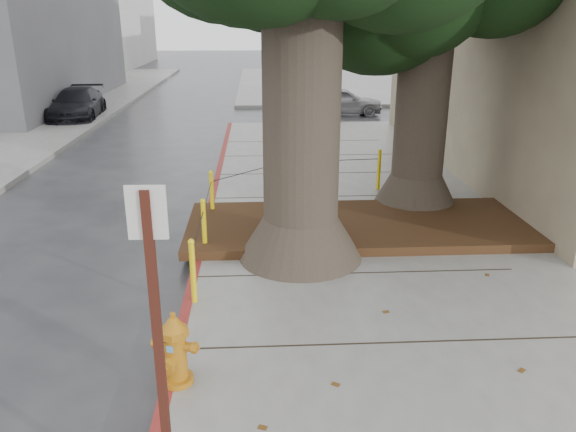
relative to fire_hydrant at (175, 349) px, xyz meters
name	(u,v)px	position (x,y,z in m)	size (l,w,h in m)	color
ground	(341,355)	(1.90, 0.65, -0.56)	(140.00, 140.00, 0.00)	#28282B
sidewalk_far	(367,83)	(7.90, 30.65, -0.49)	(16.00, 20.00, 0.15)	slate
curb_red	(197,268)	(-0.10, 3.15, -0.49)	(0.14, 26.00, 0.16)	maroon
planter_bed	(359,225)	(2.80, 4.55, -0.33)	(6.40, 2.60, 0.16)	black
building_side_white	(565,7)	(17.90, 26.65, 3.94)	(10.00, 10.00, 9.00)	silver
bollard_ring	(264,197)	(1.03, 5.02, 0.10)	(3.79, 5.39, 0.95)	yellow
fire_hydrant	(175,349)	(0.00, 0.00, 0.00)	(0.45, 0.44, 0.85)	#C77814
signpost	(158,343)	(0.18, -1.68, 1.13)	(0.27, 0.07, 2.72)	#471911
car_silver	(341,101)	(4.51, 18.69, 0.03)	(1.39, 3.45, 1.18)	#9C9CA0
car_red	(453,103)	(9.17, 18.16, 0.00)	(1.19, 3.40, 1.12)	maroon
car_dark	(77,104)	(-6.33, 18.08, 0.06)	(1.75, 4.31, 1.25)	black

